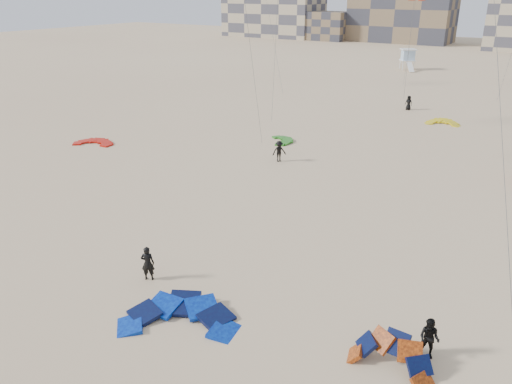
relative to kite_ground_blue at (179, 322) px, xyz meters
The scene contains 14 objects.
ground 1.97m from the kite_ground_blue, 161.24° to the left, with size 320.00×320.00×0.00m, color #D1B88C.
kite_ground_blue is the anchor object (origin of this frame).
kite_ground_orange 9.48m from the kite_ground_blue, 13.72° to the left, with size 3.29×2.68×2.05m, color #E65A12, non-canonical shape.
kite_ground_red 31.13m from the kite_ground_blue, 146.01° to the left, with size 3.57×3.78×0.44m, color #E90B05, non-canonical shape.
kite_ground_green 30.00m from the kite_ground_blue, 110.50° to the left, with size 3.00×3.18×0.41m, color #25831A, non-canonical shape.
kite_ground_yellow 43.89m from the kite_ground_blue, 87.99° to the left, with size 3.43×3.55×0.81m, color #EDAE17, non-canonical shape.
kitesurfer_main 4.33m from the kite_ground_blue, 152.36° to the left, with size 0.70×0.46×1.93m, color black.
kitesurfer_b 10.99m from the kite_ground_blue, 19.99° to the left, with size 0.89×0.69×1.82m, color black.
kitesurfer_c 23.77m from the kite_ground_blue, 108.66° to the left, with size 1.21×0.70×1.88m, color black.
kitesurfer_e 49.11m from the kite_ground_blue, 94.58° to the left, with size 0.88×0.57×1.79m, color black.
lifeguard_tower_far 83.67m from the kite_ground_blue, 99.75° to the left, with size 3.70×5.72×3.80m.
condo_west_a 149.26m from the kite_ground_blue, 118.82° to the left, with size 30.00×15.00×14.00m, color tan.
condo_west_b 138.65m from the kite_ground_blue, 103.32° to the left, with size 28.00×14.00×18.00m, color #776148.
condo_fill_left 138.75m from the kite_ground_blue, 111.96° to the left, with size 12.00×10.00×8.00m, color #776148.
Camera 1 is at (15.06, -14.84, 14.27)m, focal length 35.00 mm.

